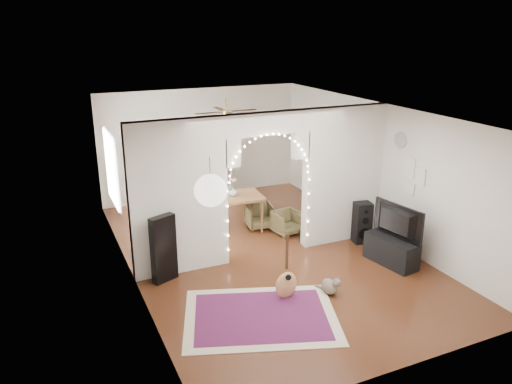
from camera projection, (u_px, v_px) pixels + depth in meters
name	position (u px, v px, depth m)	size (l,w,h in m)	color
floor	(266.00, 253.00, 9.52)	(7.50, 7.50, 0.00)	black
ceiling	(267.00, 112.00, 8.66)	(5.00, 7.50, 0.02)	white
wall_back	(201.00, 143.00, 12.33)	(5.00, 0.02, 2.70)	silver
wall_front	(404.00, 275.00, 5.85)	(5.00, 0.02, 2.70)	silver
wall_left	(128.00, 205.00, 8.11)	(0.02, 7.50, 2.70)	silver
wall_right	(378.00, 170.00, 10.06)	(0.02, 7.50, 2.70)	silver
divider_wall	(267.00, 182.00, 9.06)	(5.00, 0.20, 2.70)	silver
fairy_lights	(270.00, 177.00, 8.91)	(1.64, 0.04, 1.60)	#FFEABF
window	(111.00, 169.00, 9.63)	(0.04, 1.20, 1.40)	white
wall_clock	(401.00, 140.00, 9.30)	(0.31, 0.31, 0.03)	white
picture_frames	(412.00, 176.00, 9.15)	(0.02, 0.50, 0.70)	white
paper_lantern	(211.00, 190.00, 5.99)	(0.40, 0.40, 0.40)	white
ceiling_fan	(226.00, 112.00, 10.48)	(1.10, 1.10, 0.30)	#B0943A
area_rug	(261.00, 316.00, 7.44)	(2.26, 1.70, 0.02)	maroon
guitar_case	(164.00, 249.00, 8.33)	(0.45, 0.15, 1.17)	black
acoustic_guitar	(286.00, 275.00, 7.83)	(0.40, 0.26, 0.94)	tan
tabby_cat	(330.00, 286.00, 8.04)	(0.31, 0.51, 0.34)	brown
floor_speaker	(362.00, 223.00, 9.88)	(0.37, 0.34, 0.83)	black
media_console	(391.00, 251.00, 9.03)	(0.40, 1.00, 0.50)	black
tv	(394.00, 222.00, 8.85)	(1.07, 0.14, 0.62)	black
bookcase	(201.00, 169.00, 12.26)	(1.48, 0.37, 1.52)	beige
dining_table	(233.00, 199.00, 10.38)	(1.26, 0.89, 0.76)	brown
flower_vase	(233.00, 192.00, 10.33)	(0.18, 0.18, 0.19)	white
dining_chair_left	(259.00, 216.00, 10.66)	(0.55, 0.56, 0.51)	brown
dining_chair_right	(287.00, 222.00, 10.35)	(0.52, 0.53, 0.48)	brown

